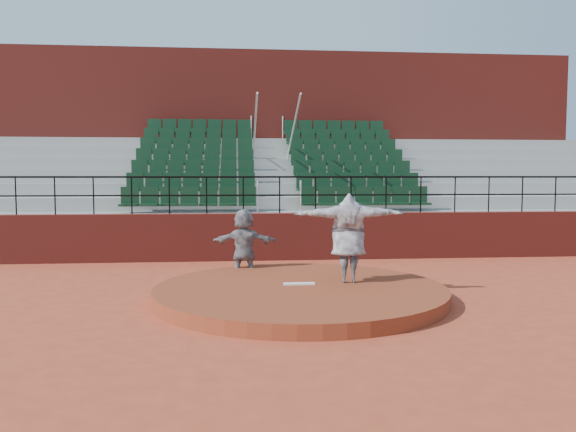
# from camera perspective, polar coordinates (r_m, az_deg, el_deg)

# --- Properties ---
(ground) EXTENTS (90.00, 90.00, 0.00)m
(ground) POSITION_cam_1_polar(r_m,az_deg,el_deg) (10.74, 1.25, -8.43)
(ground) COLOR #B04227
(ground) RESTS_ON ground
(pitchers_mound) EXTENTS (5.50, 5.50, 0.25)m
(pitchers_mound) POSITION_cam_1_polar(r_m,az_deg,el_deg) (10.72, 1.25, -7.78)
(pitchers_mound) COLOR brown
(pitchers_mound) RESTS_ON ground
(pitching_rubber) EXTENTS (0.60, 0.15, 0.03)m
(pitching_rubber) POSITION_cam_1_polar(r_m,az_deg,el_deg) (10.83, 1.16, -6.89)
(pitching_rubber) COLOR white
(pitching_rubber) RESTS_ON pitchers_mound
(boundary_wall) EXTENTS (24.00, 0.30, 1.30)m
(boundary_wall) POSITION_cam_1_polar(r_m,az_deg,el_deg) (15.56, -0.85, -2.10)
(boundary_wall) COLOR maroon
(boundary_wall) RESTS_ON ground
(wall_railing) EXTENTS (24.04, 0.05, 1.03)m
(wall_railing) POSITION_cam_1_polar(r_m,az_deg,el_deg) (15.47, -0.86, 2.99)
(wall_railing) COLOR black
(wall_railing) RESTS_ON boundary_wall
(seating_deck) EXTENTS (24.00, 5.97, 4.63)m
(seating_deck) POSITION_cam_1_polar(r_m,az_deg,el_deg) (19.12, -1.70, 1.47)
(seating_deck) COLOR gray
(seating_deck) RESTS_ON ground
(press_box_facade) EXTENTS (24.00, 3.00, 7.10)m
(press_box_facade) POSITION_cam_1_polar(r_m,az_deg,el_deg) (23.08, -2.34, 7.13)
(press_box_facade) COLOR maroon
(press_box_facade) RESTS_ON ground
(pitcher) EXTENTS (2.17, 0.70, 1.74)m
(pitcher) POSITION_cam_1_polar(r_m,az_deg,el_deg) (11.01, 6.16, -2.23)
(pitcher) COLOR black
(pitcher) RESTS_ON pitchers_mound
(fielder) EXTENTS (1.51, 0.59, 1.59)m
(fielder) POSITION_cam_1_polar(r_m,az_deg,el_deg) (12.76, -4.49, -2.83)
(fielder) COLOR black
(fielder) RESTS_ON ground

